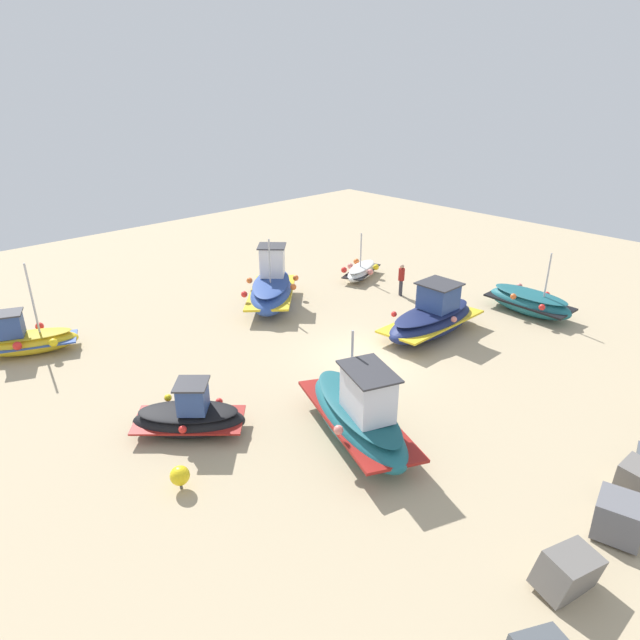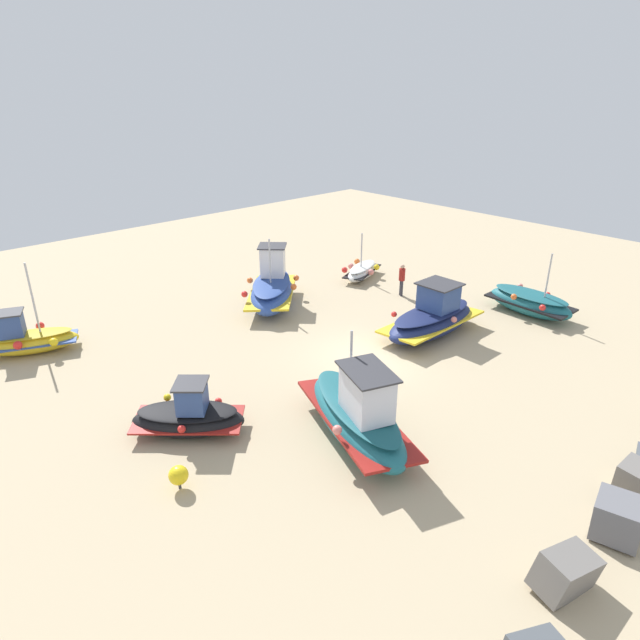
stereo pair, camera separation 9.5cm
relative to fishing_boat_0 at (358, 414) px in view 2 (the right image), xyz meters
name	(u,v)px [view 2 (the right image)]	position (x,y,z in m)	size (l,w,h in m)	color
ground_plane	(366,357)	(-4.25, -3.53, -0.86)	(53.33, 53.33, 0.00)	tan
fishing_boat_0	(358,414)	(0.00, 0.00, 0.00)	(3.80, 5.78, 3.54)	#1E6670
fishing_boat_1	(362,271)	(-11.24, -10.26, -0.44)	(3.43, 2.26, 2.67)	white
fishing_boat_2	(432,318)	(-7.97, -3.02, -0.08)	(5.26, 2.51, 2.39)	navy
fishing_boat_3	(28,339)	(5.62, -13.25, -0.25)	(3.93, 2.76, 3.85)	gold
fishing_boat_4	(530,302)	(-13.29, -1.21, -0.27)	(2.17, 4.27, 3.20)	#1E6670
fishing_boat_5	(272,288)	(-4.97, -10.56, 0.01)	(4.99, 5.02, 3.53)	#2D4C9E
fishing_boat_6	(189,417)	(3.69, -3.86, -0.29)	(3.61, 3.51, 1.85)	black
person_walking	(402,278)	(-10.70, -6.97, 0.12)	(0.32, 0.32, 1.70)	#2D2D38
mooring_buoy_0	(178,475)	(5.27, -1.73, -0.42)	(0.54, 0.54, 0.72)	#3F3F42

